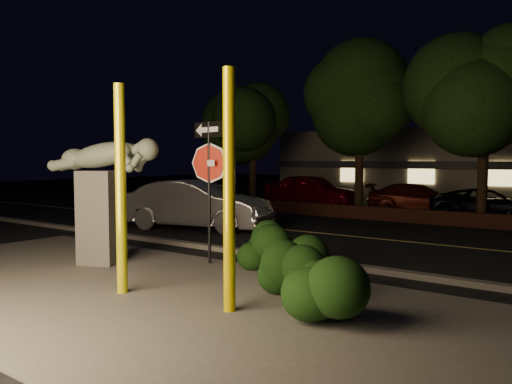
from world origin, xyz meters
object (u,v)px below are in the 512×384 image
parked_car_dark (488,204)px  parked_car_red (312,191)px  parked_car_darkred (418,198)px  silver_sedan (197,205)px  yellow_pole_left (121,190)px  sculpture (103,187)px  yellow_pole_right (229,191)px  signpost (209,163)px

parked_car_dark → parked_car_red: bearing=75.7°
parked_car_darkred → parked_car_dark: size_ratio=1.01×
silver_sedan → parked_car_red: bearing=-10.2°
silver_sedan → parked_car_dark: 11.20m
yellow_pole_left → sculpture: 2.68m
parked_car_red → parked_car_darkred: (4.96, 0.47, -0.18)m
yellow_pole_left → sculpture: yellow_pole_left is taller
yellow_pole_right → sculpture: size_ratio=1.33×
signpost → silver_sedan: signpost is taller
yellow_pole_right → parked_car_dark: size_ratio=0.86×
signpost → parked_car_darkred: (0.31, 13.22, -1.60)m
sculpture → parked_car_red: (-2.73, 14.09, -0.90)m
silver_sedan → parked_car_red: silver_sedan is taller
yellow_pole_left → yellow_pole_right: bearing=7.5°
yellow_pole_right → parked_car_darkred: 15.85m
parked_car_darkred → parked_car_dark: parked_car_darkred is taller
sculpture → parked_car_dark: sculpture is taller
parked_car_darkred → parked_car_red: bearing=80.5°
parked_car_dark → parked_car_darkred: bearing=62.9°
parked_car_darkred → parked_car_dark: bearing=-120.0°
yellow_pole_right → parked_car_dark: bearing=87.2°
parked_car_darkred → parked_car_dark: 3.06m
yellow_pole_right → silver_sedan: (-6.50, 6.31, -1.03)m
yellow_pole_right → signpost: 3.52m
yellow_pole_left → signpost: 2.77m
silver_sedan → parked_car_darkred: 10.27m
yellow_pole_left → silver_sedan: bearing=123.4°
sculpture → parked_car_darkred: 14.77m
signpost → parked_car_darkred: bearing=100.4°
yellow_pole_right → sculpture: (-4.45, 1.09, -0.13)m
signpost → parked_car_dark: (3.27, 12.43, -1.63)m
yellow_pole_left → silver_sedan: size_ratio=0.73×
sculpture → parked_car_red: 14.38m
yellow_pole_right → parked_car_red: bearing=115.3°
yellow_pole_left → sculpture: size_ratio=1.30×
sculpture → parked_car_red: bearing=78.3°
silver_sedan → parked_car_darkred: (4.29, 9.34, -0.18)m
yellow_pole_right → parked_car_darkred: size_ratio=0.85×
signpost → parked_car_darkred: size_ratio=0.72×
yellow_pole_right → silver_sedan: 9.12m
parked_car_red → yellow_pole_right: bearing=-156.1°
sculpture → parked_car_dark: size_ratio=0.65×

